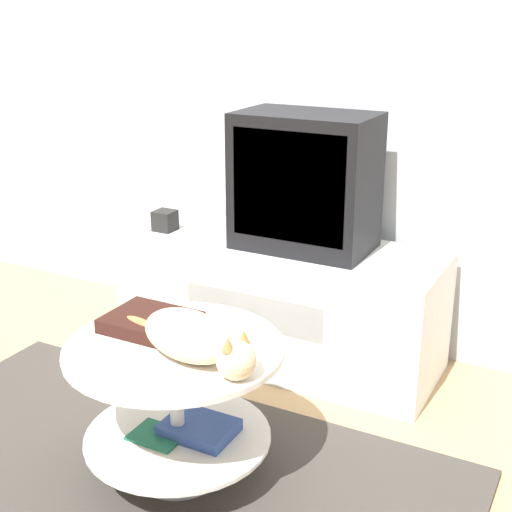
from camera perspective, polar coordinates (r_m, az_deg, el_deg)
ground_plane at (r=2.40m, az=-8.89°, el=-17.47°), size 12.00×12.00×0.00m
wall_back at (r=3.07m, az=5.07°, el=16.91°), size 8.00×0.05×2.60m
rug at (r=2.40m, az=-8.91°, el=-17.28°), size 1.99×1.13×0.02m
tv_stand at (r=3.00m, az=2.02°, el=-3.68°), size 1.33×0.50×0.51m
tv at (r=2.81m, az=3.96°, el=5.94°), size 0.53×0.33×0.54m
speaker at (r=3.11m, az=-7.29°, el=2.83°), size 0.09×0.09×0.09m
coffee_table at (r=2.24m, az=-6.27°, el=-10.90°), size 0.66×0.66×0.45m
dvd_box at (r=2.27m, az=-8.40°, el=-5.27°), size 0.27×0.22×0.04m
cat at (r=2.05m, az=-5.01°, el=-6.59°), size 0.53×0.25×0.14m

